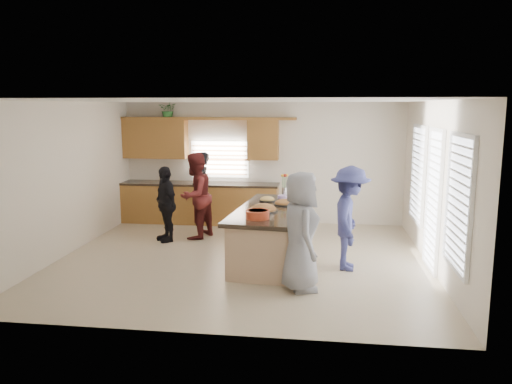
# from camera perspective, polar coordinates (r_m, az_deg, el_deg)

# --- Properties ---
(floor) EXTENTS (6.50, 6.50, 0.00)m
(floor) POSITION_cam_1_polar(r_m,az_deg,el_deg) (9.03, -1.60, -7.68)
(floor) COLOR tan
(floor) RESTS_ON ground
(room_shell) EXTENTS (6.52, 6.02, 2.81)m
(room_shell) POSITION_cam_1_polar(r_m,az_deg,el_deg) (8.65, -1.66, 4.42)
(room_shell) COLOR silver
(room_shell) RESTS_ON ground
(back_cabinetry) EXTENTS (4.08, 0.66, 2.46)m
(back_cabinetry) POSITION_cam_1_polar(r_m,az_deg,el_deg) (11.72, -6.62, 0.90)
(back_cabinetry) COLOR #9A612C
(back_cabinetry) RESTS_ON ground
(right_wall_glazing) EXTENTS (0.06, 4.00, 2.25)m
(right_wall_glazing) POSITION_cam_1_polar(r_m,az_deg,el_deg) (8.68, 19.70, 0.15)
(right_wall_glazing) COLOR white
(right_wall_glazing) RESTS_ON ground
(island) EXTENTS (1.40, 2.80, 0.95)m
(island) POSITION_cam_1_polar(r_m,az_deg,el_deg) (8.85, 1.82, -5.00)
(island) COLOR tan
(island) RESTS_ON ground
(platter_front) EXTENTS (0.50, 0.50, 0.20)m
(platter_front) POSITION_cam_1_polar(r_m,az_deg,el_deg) (8.45, 0.84, -2.03)
(platter_front) COLOR black
(platter_front) RESTS_ON island
(platter_mid) EXTENTS (0.38, 0.38, 0.15)m
(platter_mid) POSITION_cam_1_polar(r_m,az_deg,el_deg) (9.01, 3.24, -1.31)
(platter_mid) COLOR black
(platter_mid) RESTS_ON island
(platter_back) EXTENTS (0.31, 0.31, 0.12)m
(platter_back) POSITION_cam_1_polar(r_m,az_deg,el_deg) (9.36, 1.30, -0.88)
(platter_back) COLOR black
(platter_back) RESTS_ON island
(salad_bowl) EXTENTS (0.38, 0.38, 0.14)m
(salad_bowl) POSITION_cam_1_polar(r_m,az_deg,el_deg) (7.89, 0.17, -2.53)
(salad_bowl) COLOR #D94927
(salad_bowl) RESTS_ON island
(clear_cup) EXTENTS (0.07, 0.07, 0.11)m
(clear_cup) POSITION_cam_1_polar(r_m,az_deg,el_deg) (7.74, 1.83, -2.94)
(clear_cup) COLOR white
(clear_cup) RESTS_ON island
(plate_stack) EXTENTS (0.22, 0.22, 0.05)m
(plate_stack) POSITION_cam_1_polar(r_m,az_deg,el_deg) (9.68, 3.13, -0.54)
(plate_stack) COLOR #BE9AE1
(plate_stack) RESTS_ON island
(flower_vase) EXTENTS (0.14, 0.14, 0.44)m
(flower_vase) POSITION_cam_1_polar(r_m,az_deg,el_deg) (9.90, 3.28, 0.97)
(flower_vase) COLOR silver
(flower_vase) RESTS_ON island
(potted_plant) EXTENTS (0.43, 0.38, 0.45)m
(potted_plant) POSITION_cam_1_polar(r_m,az_deg,el_deg) (11.86, -9.98, 9.24)
(potted_plant) COLOR #2E732F
(potted_plant) RESTS_ON back_cabinetry
(woman_left_back) EXTENTS (0.47, 0.66, 1.68)m
(woman_left_back) POSITION_cam_1_polar(r_m,az_deg,el_deg) (11.51, -6.28, 0.38)
(woman_left_back) COLOR black
(woman_left_back) RESTS_ON ground
(woman_left_mid) EXTENTS (0.93, 1.05, 1.78)m
(woman_left_mid) POSITION_cam_1_polar(r_m,az_deg,el_deg) (10.32, -6.95, -0.43)
(woman_left_mid) COLOR maroon
(woman_left_mid) RESTS_ON ground
(woman_left_front) EXTENTS (0.85, 0.93, 1.53)m
(woman_left_front) POSITION_cam_1_polar(r_m,az_deg,el_deg) (10.22, -10.28, -1.34)
(woman_left_front) COLOR black
(woman_left_front) RESTS_ON ground
(woman_right_back) EXTENTS (0.74, 1.18, 1.74)m
(woman_right_back) POSITION_cam_1_polar(r_m,az_deg,el_deg) (8.43, 10.65, -2.96)
(woman_right_back) COLOR navy
(woman_right_back) RESTS_ON ground
(woman_right_front) EXTENTS (0.77, 0.98, 1.78)m
(woman_right_front) POSITION_cam_1_polar(r_m,az_deg,el_deg) (7.39, 5.12, -4.51)
(woman_right_front) COLOR gray
(woman_right_front) RESTS_ON ground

